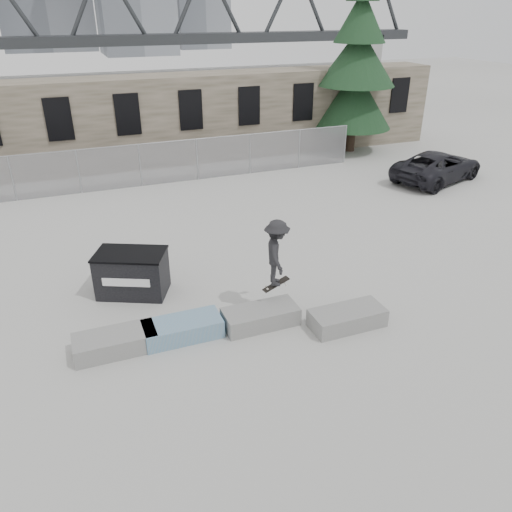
# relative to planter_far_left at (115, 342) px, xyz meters

# --- Properties ---
(ground) EXTENTS (120.00, 120.00, 0.00)m
(ground) POSITION_rel_planter_far_left_xyz_m (2.81, 0.02, -0.27)
(ground) COLOR #B5B5B0
(ground) RESTS_ON ground
(stone_wall) EXTENTS (36.00, 2.58, 4.50)m
(stone_wall) POSITION_rel_planter_far_left_xyz_m (2.81, 16.26, 1.99)
(stone_wall) COLOR brown
(stone_wall) RESTS_ON ground
(chainlink_fence) EXTENTS (22.06, 0.06, 2.02)m
(chainlink_fence) POSITION_rel_planter_far_left_xyz_m (2.81, 12.52, 0.77)
(chainlink_fence) COLOR gray
(chainlink_fence) RESTS_ON ground
(planter_far_left) EXTENTS (2.00, 0.90, 0.49)m
(planter_far_left) POSITION_rel_planter_far_left_xyz_m (0.00, 0.00, 0.00)
(planter_far_left) COLOR gray
(planter_far_left) RESTS_ON ground
(planter_center_left) EXTENTS (2.00, 0.90, 0.49)m
(planter_center_left) POSITION_rel_planter_far_left_xyz_m (1.70, -0.03, 0.00)
(planter_center_left) COLOR teal
(planter_center_left) RESTS_ON ground
(planter_center_right) EXTENTS (2.00, 0.90, 0.49)m
(planter_center_right) POSITION_rel_planter_far_left_xyz_m (3.78, -0.24, 0.00)
(planter_center_right) COLOR gray
(planter_center_right) RESTS_ON ground
(planter_offset) EXTENTS (2.00, 0.90, 0.49)m
(planter_offset) POSITION_rel_planter_far_left_xyz_m (5.92, -1.14, 0.00)
(planter_offset) COLOR gray
(planter_offset) RESTS_ON ground
(dumpster) EXTENTS (2.34, 1.96, 1.32)m
(dumpster) POSITION_rel_planter_far_left_xyz_m (0.88, 2.68, 0.40)
(dumpster) COLOR black
(dumpster) RESTS_ON ground
(spruce_tree) EXTENTS (4.33, 4.33, 11.50)m
(spruce_tree) POSITION_rel_planter_far_left_xyz_m (15.39, 14.52, 4.57)
(spruce_tree) COLOR #38281E
(spruce_tree) RESTS_ON ground
(truss_bridge) EXTENTS (70.00, 3.00, 9.80)m
(truss_bridge) POSITION_rel_planter_far_left_xyz_m (12.81, 55.02, 3.86)
(truss_bridge) COLOR #2D3033
(truss_bridge) RESTS_ON ground
(suv) EXTENTS (5.64, 3.91, 1.43)m
(suv) POSITION_rel_planter_far_left_xyz_m (16.40, 8.11, 0.45)
(suv) COLOR black
(suv) RESTS_ON ground
(skateboarder) EXTENTS (1.00, 1.34, 2.02)m
(skateboarder) POSITION_rel_planter_far_left_xyz_m (4.42, 0.22, 1.55)
(skateboarder) COLOR black
(skateboarder) RESTS_ON ground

